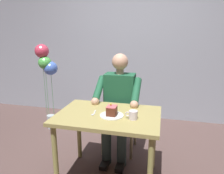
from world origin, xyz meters
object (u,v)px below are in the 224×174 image
object	(u,v)px
coffee_cup	(133,115)
dessert_spoon	(94,114)
dining_table	(108,123)
seated_person	(118,104)
cake_slice	(112,110)
balloon_display	(46,68)
chair	(121,111)

from	to	relation	value
coffee_cup	dessert_spoon	world-z (taller)	coffee_cup
dining_table	seated_person	bearing A→B (deg)	-90.00
dining_table	seated_person	size ratio (longest dim) A/B	0.80
cake_slice	dessert_spoon	xyz separation A→B (m)	(0.19, -0.01, -0.05)
dining_table	coffee_cup	world-z (taller)	coffee_cup
dining_table	cake_slice	world-z (taller)	cake_slice
coffee_cup	balloon_display	distance (m)	1.83
chair	dessert_spoon	xyz separation A→B (m)	(0.14, 0.68, 0.22)
dining_table	coffee_cup	bearing A→B (deg)	165.28
cake_slice	coffee_cup	distance (m)	0.21
seated_person	dessert_spoon	distance (m)	0.53
dessert_spoon	seated_person	bearing A→B (deg)	-105.43
dining_table	balloon_display	world-z (taller)	balloon_display
dining_table	seated_person	world-z (taller)	seated_person
chair	balloon_display	distance (m)	1.36
dining_table	dessert_spoon	world-z (taller)	dessert_spoon
chair	balloon_display	world-z (taller)	balloon_display
chair	coffee_cup	world-z (taller)	chair
coffee_cup	dessert_spoon	xyz separation A→B (m)	(0.40, -0.03, -0.04)
cake_slice	coffee_cup	xyz separation A→B (m)	(-0.21, 0.03, -0.01)
dining_table	dessert_spoon	bearing A→B (deg)	13.51
cake_slice	seated_person	bearing A→B (deg)	-84.96
seated_person	balloon_display	world-z (taller)	balloon_display
dining_table	cake_slice	bearing A→B (deg)	139.02
dining_table	cake_slice	distance (m)	0.16
seated_person	dessert_spoon	xyz separation A→B (m)	(0.14, 0.51, 0.07)
chair	cake_slice	size ratio (longest dim) A/B	8.32
seated_person	cake_slice	world-z (taller)	seated_person
seated_person	balloon_display	size ratio (longest dim) A/B	0.95
chair	seated_person	size ratio (longest dim) A/B	0.72
seated_person	dessert_spoon	bearing A→B (deg)	74.57
coffee_cup	seated_person	bearing A→B (deg)	-64.87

